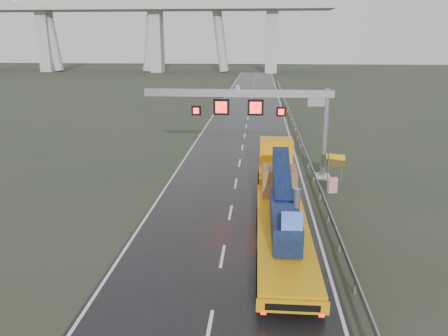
# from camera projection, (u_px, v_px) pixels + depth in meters

# --- Properties ---
(ground) EXTENTS (400.00, 400.00, 0.00)m
(ground) POSITION_uv_depth(u_px,v_px,m) (214.00, 300.00, 18.75)
(ground) COLOR #2C3324
(ground) RESTS_ON ground
(road) EXTENTS (11.00, 200.00, 0.02)m
(road) POSITION_uv_depth(u_px,v_px,m) (246.00, 126.00, 57.01)
(road) COLOR black
(road) RESTS_ON ground
(guardrail) EXTENTS (0.20, 140.00, 1.40)m
(guardrail) POSITION_uv_depth(u_px,v_px,m) (300.00, 138.00, 46.76)
(guardrail) COLOR gray
(guardrail) RESTS_ON ground
(sign_gantry) EXTENTS (14.90, 1.20, 7.42)m
(sign_gantry) POSITION_uv_depth(u_px,v_px,m) (265.00, 109.00, 34.22)
(sign_gantry) COLOR #A9A9A4
(sign_gantry) RESTS_ON ground
(heavy_haul_truck) EXTENTS (2.92, 18.65, 4.37)m
(heavy_haul_truck) POSITION_uv_depth(u_px,v_px,m) (280.00, 192.00, 27.04)
(heavy_haul_truck) COLOR orange
(heavy_haul_truck) RESTS_ON ground
(exit_sign_pair) EXTENTS (1.36, 0.60, 2.47)m
(exit_sign_pair) POSITION_uv_depth(u_px,v_px,m) (335.00, 163.00, 33.41)
(exit_sign_pair) COLOR gray
(exit_sign_pair) RESTS_ON ground
(striped_barrier) EXTENTS (0.74, 0.53, 1.13)m
(striped_barrier) POSITION_uv_depth(u_px,v_px,m) (332.00, 185.00, 31.94)
(striped_barrier) COLOR red
(striped_barrier) RESTS_ON ground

